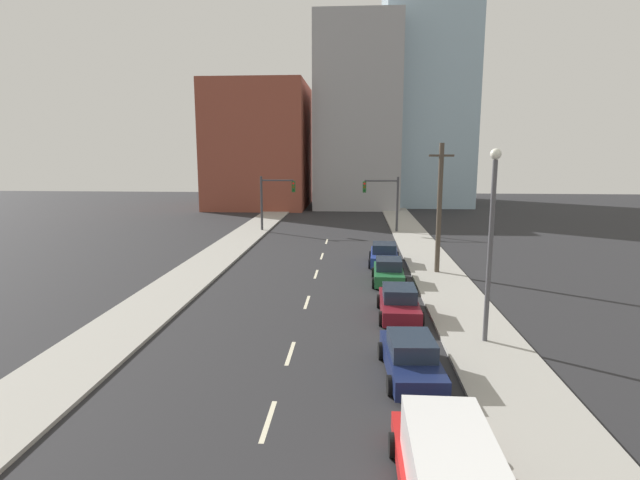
% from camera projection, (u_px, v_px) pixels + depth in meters
% --- Properties ---
extents(sidewalk_left, '(3.50, 102.61, 0.15)m').
position_uv_depth(sidewalk_left, '(256.00, 228.00, 53.08)').
color(sidewalk_left, '#9E9B93').
rests_on(sidewalk_left, ground).
extents(sidewalk_right, '(3.50, 102.61, 0.15)m').
position_uv_depth(sidewalk_right, '(407.00, 229.00, 51.97)').
color(sidewalk_right, '#9E9B93').
rests_on(sidewalk_right, ground).
extents(lane_stripe_at_13m, '(0.16, 2.40, 0.01)m').
position_uv_depth(lane_stripe_at_13m, '(268.00, 421.00, 15.00)').
color(lane_stripe_at_13m, beige).
rests_on(lane_stripe_at_13m, ground).
extents(lane_stripe_at_18m, '(0.16, 2.40, 0.01)m').
position_uv_depth(lane_stripe_at_18m, '(290.00, 353.00, 20.07)').
color(lane_stripe_at_18m, beige).
rests_on(lane_stripe_at_18m, ground).
extents(lane_stripe_at_25m, '(0.16, 2.40, 0.01)m').
position_uv_depth(lane_stripe_at_25m, '(307.00, 302.00, 26.91)').
color(lane_stripe_at_25m, beige).
rests_on(lane_stripe_at_25m, ground).
extents(lane_stripe_at_32m, '(0.16, 2.40, 0.01)m').
position_uv_depth(lane_stripe_at_32m, '(316.00, 274.00, 33.12)').
color(lane_stripe_at_32m, beige).
rests_on(lane_stripe_at_32m, ground).
extents(lane_stripe_at_37m, '(0.16, 2.40, 0.01)m').
position_uv_depth(lane_stripe_at_37m, '(322.00, 256.00, 38.89)').
color(lane_stripe_at_37m, beige).
rests_on(lane_stripe_at_37m, ground).
extents(lane_stripe_at_44m, '(0.16, 2.40, 0.01)m').
position_uv_depth(lane_stripe_at_44m, '(327.00, 241.00, 45.27)').
color(lane_stripe_at_44m, beige).
rests_on(lane_stripe_at_44m, ground).
extents(building_brick_left, '(14.00, 16.00, 17.77)m').
position_uv_depth(building_brick_left, '(260.00, 146.00, 73.55)').
color(building_brick_left, brown).
rests_on(building_brick_left, ground).
extents(building_office_center, '(12.00, 20.00, 26.47)m').
position_uv_depth(building_office_center, '(357.00, 117.00, 75.75)').
color(building_office_center, '#99999E').
rests_on(building_office_center, ground).
extents(building_glass_right, '(13.00, 20.00, 33.70)m').
position_uv_depth(building_glass_right, '(424.00, 95.00, 78.32)').
color(building_glass_right, '#99B7CC').
rests_on(building_glass_right, ground).
extents(traffic_signal_left, '(3.59, 0.35, 5.61)m').
position_uv_depth(traffic_signal_left, '(272.00, 196.00, 50.53)').
color(traffic_signal_left, '#38383D').
rests_on(traffic_signal_left, ground).
extents(traffic_signal_right, '(3.59, 0.35, 5.61)m').
position_uv_depth(traffic_signal_right, '(387.00, 197.00, 49.72)').
color(traffic_signal_right, '#38383D').
rests_on(traffic_signal_right, ground).
extents(utility_pole_right_mid, '(1.60, 0.32, 8.58)m').
position_uv_depth(utility_pole_right_mid, '(439.00, 208.00, 32.45)').
color(utility_pole_right_mid, '#473D33').
rests_on(utility_pole_right_mid, ground).
extents(street_lamp, '(0.44, 0.44, 8.13)m').
position_uv_depth(street_lamp, '(491.00, 233.00, 20.24)').
color(street_lamp, '#4C4C51').
rests_on(street_lamp, ground).
extents(box_truck_red, '(2.40, 6.02, 1.92)m').
position_uv_depth(box_truck_red, '(449.00, 476.00, 11.02)').
color(box_truck_red, red).
rests_on(box_truck_red, ground).
extents(sedan_navy, '(2.24, 4.81, 1.48)m').
position_uv_depth(sedan_navy, '(411.00, 358.00, 17.93)').
color(sedan_navy, '#141E47').
rests_on(sedan_navy, ground).
extents(sedan_maroon, '(2.09, 4.48, 1.52)m').
position_uv_depth(sedan_maroon, '(399.00, 303.00, 24.43)').
color(sedan_maroon, maroon).
rests_on(sedan_maroon, ground).
extents(sedan_green, '(2.13, 4.29, 1.54)m').
position_uv_depth(sedan_green, '(389.00, 272.00, 30.74)').
color(sedan_green, '#1E6033').
rests_on(sedan_green, ground).
extents(sedan_blue, '(2.33, 4.68, 1.54)m').
position_uv_depth(sedan_blue, '(384.00, 255.00, 35.90)').
color(sedan_blue, navy).
rests_on(sedan_blue, ground).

